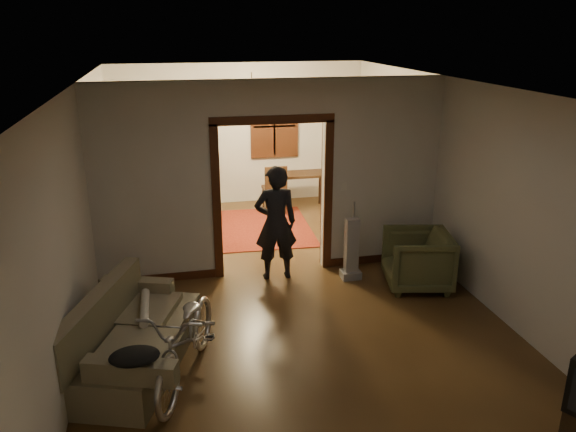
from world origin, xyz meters
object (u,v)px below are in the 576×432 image
object	(u,v)px
bicycle	(187,338)
locker	(182,171)
desk	(302,191)
armchair	(417,260)
person	(276,223)
sofa	(135,329)

from	to	relation	value
bicycle	locker	distance (m)	5.57
bicycle	desk	world-z (taller)	bicycle
bicycle	locker	world-z (taller)	locker
desk	armchair	bearing A→B (deg)	-68.10
bicycle	person	xyz separation A→B (m)	(1.36, 2.23, 0.36)
bicycle	sofa	bearing A→B (deg)	166.30
person	sofa	bearing A→B (deg)	45.24
armchair	locker	size ratio (longest dim) A/B	0.53
armchair	desk	xyz separation A→B (m)	(-0.73, 3.79, -0.05)
person	bicycle	bearing A→B (deg)	58.92
desk	locker	bearing A→B (deg)	-175.18
sofa	bicycle	world-z (taller)	bicycle
armchair	desk	size ratio (longest dim) A/B	0.92
sofa	locker	bearing A→B (deg)	101.53
armchair	person	bearing A→B (deg)	-99.41
person	locker	distance (m)	3.53
bicycle	desk	xyz separation A→B (m)	(2.49, 5.30, -0.12)
sofa	locker	size ratio (longest dim) A/B	1.17
bicycle	locker	size ratio (longest dim) A/B	1.09
locker	desk	size ratio (longest dim) A/B	1.73
armchair	locker	world-z (taller)	locker
armchair	person	size ratio (longest dim) A/B	0.53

